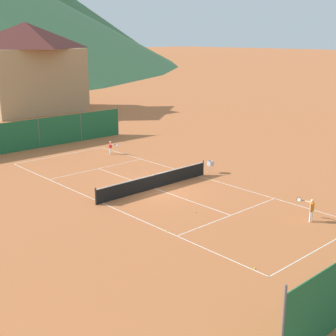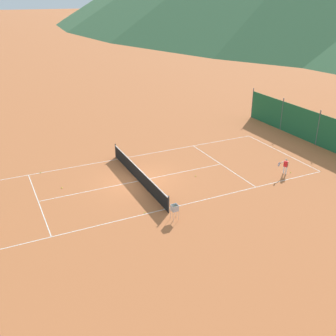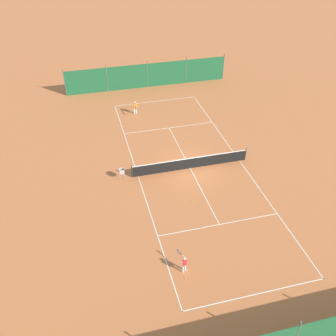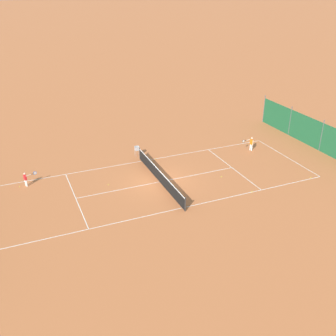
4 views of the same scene
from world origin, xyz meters
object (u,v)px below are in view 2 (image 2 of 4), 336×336
Objects in this scene: tennis_net at (138,174)px; player_far_baseline at (285,165)px; tennis_ball_mid_court at (291,172)px; ball_hopper at (175,209)px; tennis_ball_alley_right at (196,176)px; tennis_ball_by_net_left at (145,213)px; tennis_ball_near_corner at (62,188)px; tennis_ball_alley_left at (41,172)px.

tennis_net is 8.28× the size of player_far_baseline.
ball_hopper reaches higher than tennis_ball_mid_court.
tennis_net is at bearing -108.69° from tennis_ball_mid_court.
player_far_baseline is 6.12m from tennis_ball_alley_right.
tennis_ball_by_net_left is at bearing -86.71° from tennis_ball_mid_court.
player_far_baseline reaches higher than tennis_ball_near_corner.
ball_hopper is at bearing -41.22° from tennis_ball_alley_right.
tennis_ball_by_net_left is 0.07× the size of ball_hopper.
tennis_ball_alley_left is at bearing -116.29° from player_far_baseline.
player_far_baseline is at bearing 63.71° from tennis_ball_alley_left.
player_far_baseline is 16.80× the size of tennis_ball_alley_right.
ball_hopper is at bearing 43.15° from tennis_ball_by_net_left.
tennis_ball_alley_left is 0.07× the size of ball_hopper.
player_far_baseline is 16.80× the size of tennis_ball_alley_left.
tennis_ball_near_corner is at bearing -143.41° from ball_hopper.
player_far_baseline is 16.80× the size of tennis_ball_by_net_left.
tennis_ball_alley_right is at bearing -111.86° from player_far_baseline.
tennis_net is 4.92m from tennis_ball_near_corner.
tennis_ball_by_net_left is (5.12, 3.55, 0.00)m from tennis_ball_near_corner.
tennis_ball_alley_right is at bearing 138.78° from ball_hopper.
tennis_ball_alley_left is 1.00× the size of tennis_ball_mid_court.
player_far_baseline is 1.25× the size of ball_hopper.
tennis_ball_near_corner is at bearing -106.97° from tennis_ball_mid_court.
ball_hopper is at bearing -78.95° from tennis_ball_mid_court.
tennis_ball_mid_court is 0.07× the size of ball_hopper.
tennis_ball_mid_court and tennis_ball_by_net_left have the same top height.
player_far_baseline is (3.30, 9.37, 0.15)m from tennis_net.
tennis_ball_near_corner is at bearing -107.38° from player_far_baseline.
tennis_ball_near_corner is (-4.43, -14.14, -0.62)m from player_far_baseline.
player_far_baseline is 0.82m from tennis_ball_mid_court.
tennis_net reaches higher than tennis_ball_alley_right.
ball_hopper reaches higher than tennis_ball_alley_right.
tennis_net is at bearing -105.53° from tennis_ball_alley_right.
tennis_ball_mid_court is at bearing 73.03° from tennis_ball_near_corner.
tennis_ball_near_corner and tennis_ball_mid_court have the same top height.
tennis_ball_near_corner and tennis_ball_alley_left have the same top height.
player_far_baseline is at bearing 70.60° from tennis_net.
ball_hopper is (1.94, -9.92, 0.62)m from tennis_ball_mid_court.
tennis_ball_alley_left is 1.00× the size of tennis_ball_by_net_left.
tennis_ball_alley_right is at bearing 120.90° from tennis_ball_by_net_left.
player_far_baseline is at bearing 72.62° from tennis_ball_near_corner.
tennis_ball_alley_right is 5.76m from tennis_ball_by_net_left.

